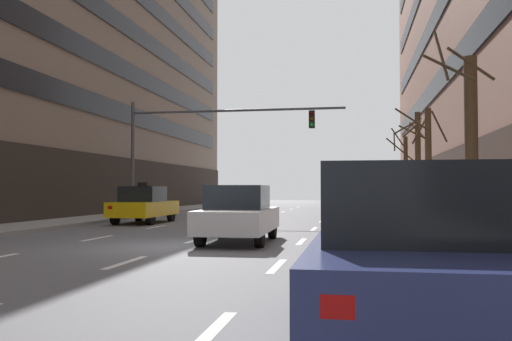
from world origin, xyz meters
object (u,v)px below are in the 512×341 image
(car_driving_1, at_px, (239,214))
(street_tree_2, at_px, (428,162))
(street_tree_0, at_px, (418,164))
(car_parked_0, at_px, (414,256))
(taxi_driving_2, at_px, (144,205))
(street_tree_3, at_px, (470,146))
(street_tree_1, at_px, (405,172))
(traffic_signal_0, at_px, (201,134))

(car_driving_1, relative_size, street_tree_2, 0.97)
(car_driving_1, distance_m, street_tree_0, 11.30)
(car_parked_0, distance_m, street_tree_0, 19.12)
(taxi_driving_2, bearing_deg, street_tree_3, -38.06)
(street_tree_0, distance_m, street_tree_3, 10.82)
(car_driving_1, distance_m, street_tree_1, 16.19)
(car_parked_0, distance_m, street_tree_1, 24.58)
(car_driving_1, distance_m, taxi_driving_2, 9.75)
(car_parked_0, height_order, street_tree_2, street_tree_2)
(taxi_driving_2, bearing_deg, car_parked_0, -61.11)
(taxi_driving_2, height_order, street_tree_3, street_tree_3)
(traffic_signal_0, distance_m, street_tree_1, 10.89)
(street_tree_0, relative_size, street_tree_3, 0.88)
(street_tree_1, bearing_deg, car_parked_0, -94.96)
(car_driving_1, relative_size, street_tree_0, 0.91)
(traffic_signal_0, height_order, street_tree_3, traffic_signal_0)
(traffic_signal_0, xyz_separation_m, street_tree_3, (10.15, -12.77, -1.71))
(car_driving_1, height_order, street_tree_3, street_tree_3)
(car_parked_0, xyz_separation_m, traffic_signal_0, (-8.01, 20.87, 3.36))
(street_tree_0, height_order, street_tree_2, street_tree_0)
(street_tree_0, height_order, street_tree_3, street_tree_3)
(taxi_driving_2, bearing_deg, street_tree_1, 31.85)
(street_tree_0, bearing_deg, street_tree_2, -90.31)
(traffic_signal_0, relative_size, street_tree_2, 2.46)
(traffic_signal_0, height_order, street_tree_0, traffic_signal_0)
(car_driving_1, bearing_deg, street_tree_0, 58.50)
(traffic_signal_0, bearing_deg, car_parked_0, -69.01)
(taxi_driving_2, distance_m, street_tree_1, 13.77)
(street_tree_1, bearing_deg, traffic_signal_0, -160.57)
(traffic_signal_0, xyz_separation_m, street_tree_2, (10.14, -5.26, -1.73))
(street_tree_0, height_order, street_tree_1, street_tree_0)
(street_tree_3, bearing_deg, street_tree_0, 89.93)
(street_tree_0, bearing_deg, street_tree_3, -90.07)
(car_driving_1, relative_size, street_tree_3, 0.80)
(taxi_driving_2, height_order, street_tree_1, street_tree_1)
(car_driving_1, height_order, taxi_driving_2, taxi_driving_2)
(traffic_signal_0, distance_m, street_tree_3, 16.40)
(car_driving_1, relative_size, street_tree_1, 0.92)
(street_tree_0, xyz_separation_m, street_tree_3, (-0.01, -10.82, -0.08))
(car_driving_1, distance_m, traffic_signal_0, 12.72)
(car_parked_0, relative_size, street_tree_3, 0.86)
(car_driving_1, xyz_separation_m, street_tree_0, (5.83, 9.51, 1.79))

